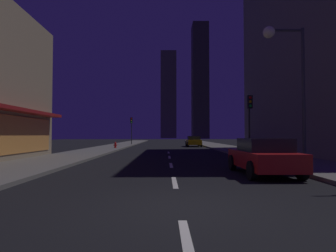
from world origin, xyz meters
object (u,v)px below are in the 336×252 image
car_parked_far (194,141)px  street_lamp_right (286,61)px  traffic_light_near_right (250,112)px  traffic_light_far_left (131,125)px  fire_hydrant_far_left (115,145)px  car_parked_near (263,156)px

car_parked_far → street_lamp_right: size_ratio=0.64×
traffic_light_near_right → street_lamp_right: 6.24m
car_parked_far → traffic_light_near_right: traffic_light_near_right is taller
traffic_light_near_right → car_parked_far: bearing=95.7°
traffic_light_near_right → street_lamp_right: bearing=-91.2°
traffic_light_far_left → traffic_light_near_right: bearing=-65.1°
car_parked_far → traffic_light_far_left: 10.59m
fire_hydrant_far_left → street_lamp_right: 21.90m
car_parked_far → traffic_light_near_right: size_ratio=1.01×
traffic_light_far_left → street_lamp_right: bearing=-69.9°
car_parked_near → fire_hydrant_far_left: (-9.50, 20.02, -0.29)m
fire_hydrant_far_left → traffic_light_far_left: (0.40, 11.49, 2.74)m
car_parked_far → fire_hydrant_far_left: car_parked_far is taller
car_parked_near → traffic_light_far_left: traffic_light_far_left is taller
fire_hydrant_far_left → traffic_light_near_right: size_ratio=0.16×
traffic_light_near_right → traffic_light_far_left: (-11.00, 23.73, 0.00)m
traffic_light_far_left → fire_hydrant_far_left: bearing=-92.0°
car_parked_near → fire_hydrant_far_left: 22.16m
car_parked_near → fire_hydrant_far_left: size_ratio=6.48×
fire_hydrant_far_left → car_parked_near: bearing=-64.6°
fire_hydrant_far_left → traffic_light_near_right: traffic_light_near_right is taller
traffic_light_far_left → street_lamp_right: 31.67m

